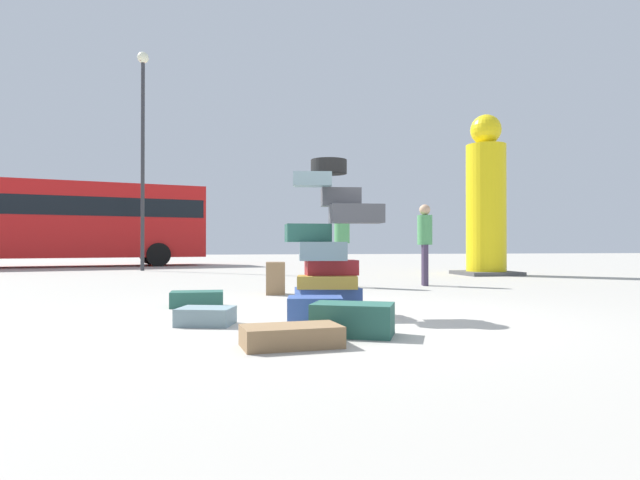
{
  "coord_description": "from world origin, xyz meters",
  "views": [
    {
      "loc": [
        -1.43,
        -5.87,
        0.83
      ],
      "look_at": [
        -0.09,
        0.81,
        0.89
      ],
      "focal_mm": 29.92,
      "sensor_mm": 36.0,
      "label": 1
    }
  ],
  "objects_px": {
    "suitcase_brown_behind_tower": "(291,336)",
    "parked_bus": "(61,218)",
    "suitcase_tower": "(330,250)",
    "suitcase_brown_foreground_near": "(275,278)",
    "person_tourist_with_camera": "(342,233)",
    "suitcase_slate_white_trunk": "(206,316)",
    "yellow_dummy_statue": "(486,203)",
    "lamp_post": "(143,131)",
    "suitcase_teal_foreground_far": "(353,319)",
    "suitcase_navy_right_side": "(315,311)",
    "suitcase_teal_upright_blue": "(197,299)",
    "person_bearded_onlooker": "(425,237)"
  },
  "relations": [
    {
      "from": "suitcase_teal_foreground_far",
      "to": "suitcase_navy_right_side",
      "type": "xyz_separation_m",
      "value": [
        -0.22,
        0.69,
        -0.0
      ]
    },
    {
      "from": "suitcase_navy_right_side",
      "to": "parked_bus",
      "type": "relative_size",
      "value": 0.05
    },
    {
      "from": "suitcase_tower",
      "to": "suitcase_slate_white_trunk",
      "type": "height_order",
      "value": "suitcase_tower"
    },
    {
      "from": "suitcase_navy_right_side",
      "to": "yellow_dummy_statue",
      "type": "distance_m",
      "value": 10.42
    },
    {
      "from": "suitcase_slate_white_trunk",
      "to": "person_bearded_onlooker",
      "type": "bearing_deg",
      "value": 63.39
    },
    {
      "from": "suitcase_tower",
      "to": "suitcase_navy_right_side",
      "type": "distance_m",
      "value": 1.02
    },
    {
      "from": "suitcase_brown_foreground_near",
      "to": "suitcase_brown_behind_tower",
      "type": "bearing_deg",
      "value": -89.47
    },
    {
      "from": "suitcase_navy_right_side",
      "to": "yellow_dummy_statue",
      "type": "bearing_deg",
      "value": 62.24
    },
    {
      "from": "suitcase_teal_upright_blue",
      "to": "suitcase_teal_foreground_far",
      "type": "bearing_deg",
      "value": -59.53
    },
    {
      "from": "suitcase_slate_white_trunk",
      "to": "suitcase_tower",
      "type": "bearing_deg",
      "value": 36.94
    },
    {
      "from": "suitcase_tower",
      "to": "person_tourist_with_camera",
      "type": "height_order",
      "value": "suitcase_tower"
    },
    {
      "from": "suitcase_slate_white_trunk",
      "to": "suitcase_brown_foreground_near",
      "type": "bearing_deg",
      "value": 88.0
    },
    {
      "from": "suitcase_brown_foreground_near",
      "to": "person_tourist_with_camera",
      "type": "bearing_deg",
      "value": 48.07
    },
    {
      "from": "suitcase_brown_foreground_near",
      "to": "person_bearded_onlooker",
      "type": "distance_m",
      "value": 3.54
    },
    {
      "from": "suitcase_teal_foreground_far",
      "to": "person_tourist_with_camera",
      "type": "bearing_deg",
      "value": 101.91
    },
    {
      "from": "person_tourist_with_camera",
      "to": "person_bearded_onlooker",
      "type": "bearing_deg",
      "value": 123.31
    },
    {
      "from": "yellow_dummy_statue",
      "to": "suitcase_teal_upright_blue",
      "type": "bearing_deg",
      "value": -140.75
    },
    {
      "from": "suitcase_brown_foreground_near",
      "to": "parked_bus",
      "type": "relative_size",
      "value": 0.05
    },
    {
      "from": "yellow_dummy_statue",
      "to": "lamp_post",
      "type": "xyz_separation_m",
      "value": [
        -9.6,
        4.35,
        2.52
      ]
    },
    {
      "from": "suitcase_brown_behind_tower",
      "to": "suitcase_teal_foreground_far",
      "type": "distance_m",
      "value": 0.76
    },
    {
      "from": "suitcase_slate_white_trunk",
      "to": "suitcase_navy_right_side",
      "type": "relative_size",
      "value": 0.97
    },
    {
      "from": "suitcase_brown_foreground_near",
      "to": "person_tourist_with_camera",
      "type": "distance_m",
      "value": 2.15
    },
    {
      "from": "suitcase_tower",
      "to": "parked_bus",
      "type": "relative_size",
      "value": 0.17
    },
    {
      "from": "suitcase_teal_upright_blue",
      "to": "person_tourist_with_camera",
      "type": "distance_m",
      "value": 4.1
    },
    {
      "from": "suitcase_brown_behind_tower",
      "to": "parked_bus",
      "type": "bearing_deg",
      "value": 104.13
    },
    {
      "from": "suitcase_tower",
      "to": "suitcase_slate_white_trunk",
      "type": "relative_size",
      "value": 3.37
    },
    {
      "from": "suitcase_teal_upright_blue",
      "to": "suitcase_tower",
      "type": "bearing_deg",
      "value": -35.25
    },
    {
      "from": "suitcase_teal_foreground_far",
      "to": "parked_bus",
      "type": "bearing_deg",
      "value": 136.79
    },
    {
      "from": "suitcase_teal_upright_blue",
      "to": "yellow_dummy_statue",
      "type": "bearing_deg",
      "value": 40.06
    },
    {
      "from": "suitcase_slate_white_trunk",
      "to": "parked_bus",
      "type": "relative_size",
      "value": 0.05
    },
    {
      "from": "person_bearded_onlooker",
      "to": "person_tourist_with_camera",
      "type": "xyz_separation_m",
      "value": [
        -1.72,
        0.03,
        0.07
      ]
    },
    {
      "from": "suitcase_brown_foreground_near",
      "to": "suitcase_navy_right_side",
      "type": "xyz_separation_m",
      "value": [
        0.02,
        -3.45,
        -0.12
      ]
    },
    {
      "from": "suitcase_teal_upright_blue",
      "to": "person_tourist_with_camera",
      "type": "height_order",
      "value": "person_tourist_with_camera"
    },
    {
      "from": "suitcase_tower",
      "to": "suitcase_teal_upright_blue",
      "type": "height_order",
      "value": "suitcase_tower"
    },
    {
      "from": "suitcase_brown_foreground_near",
      "to": "lamp_post",
      "type": "relative_size",
      "value": 0.08
    },
    {
      "from": "suitcase_brown_foreground_near",
      "to": "person_tourist_with_camera",
      "type": "relative_size",
      "value": 0.31
    },
    {
      "from": "suitcase_navy_right_side",
      "to": "lamp_post",
      "type": "height_order",
      "value": "lamp_post"
    },
    {
      "from": "yellow_dummy_statue",
      "to": "suitcase_navy_right_side",
      "type": "bearing_deg",
      "value": -128.13
    },
    {
      "from": "suitcase_tower",
      "to": "suitcase_navy_right_side",
      "type": "xyz_separation_m",
      "value": [
        -0.32,
        -0.74,
        -0.62
      ]
    },
    {
      "from": "suitcase_teal_upright_blue",
      "to": "yellow_dummy_statue",
      "type": "relative_size",
      "value": 0.15
    },
    {
      "from": "suitcase_brown_behind_tower",
      "to": "suitcase_slate_white_trunk",
      "type": "relative_size",
      "value": 1.46
    },
    {
      "from": "suitcase_brown_behind_tower",
      "to": "suitcase_brown_foreground_near",
      "type": "distance_m",
      "value": 4.59
    },
    {
      "from": "suitcase_slate_white_trunk",
      "to": "suitcase_navy_right_side",
      "type": "height_order",
      "value": "suitcase_navy_right_side"
    },
    {
      "from": "person_tourist_with_camera",
      "to": "yellow_dummy_statue",
      "type": "xyz_separation_m",
      "value": [
        4.88,
        3.26,
        0.92
      ]
    },
    {
      "from": "suitcase_tower",
      "to": "parked_bus",
      "type": "height_order",
      "value": "parked_bus"
    },
    {
      "from": "suitcase_tower",
      "to": "suitcase_teal_upright_blue",
      "type": "bearing_deg",
      "value": 143.94
    },
    {
      "from": "suitcase_tower",
      "to": "lamp_post",
      "type": "bearing_deg",
      "value": 107.04
    },
    {
      "from": "suitcase_teal_foreground_far",
      "to": "person_bearded_onlooker",
      "type": "xyz_separation_m",
      "value": [
        2.96,
        5.47,
        0.84
      ]
    },
    {
      "from": "yellow_dummy_statue",
      "to": "suitcase_brown_foreground_near",
      "type": "bearing_deg",
      "value": -143.97
    },
    {
      "from": "suitcase_slate_white_trunk",
      "to": "yellow_dummy_statue",
      "type": "xyz_separation_m",
      "value": [
        7.44,
        7.85,
        1.88
      ]
    }
  ]
}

